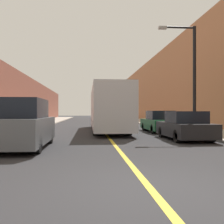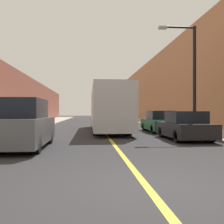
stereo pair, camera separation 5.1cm
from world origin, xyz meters
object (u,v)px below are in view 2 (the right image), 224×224
Objects in this scene: car_right_mid at (160,122)px; car_right_near at (185,127)px; parked_suv_left at (22,126)px; street_lamp_right at (191,72)px; bus at (108,109)px.

car_right_near is at bearing -91.47° from car_right_mid.
parked_suv_left is 1.04× the size of car_right_mid.
street_lamp_right is at bearing 28.75° from parked_suv_left.
street_lamp_right reaches higher than bus.
car_right_near is (3.50, -6.82, -1.04)m from bus.
car_right_near is (7.59, 2.53, -0.24)m from parked_suv_left.
street_lamp_right is at bearing 61.15° from car_right_near.
bus is at bearing 66.37° from parked_suv_left.
car_right_mid is 0.70× the size of street_lamp_right.
car_right_near is 0.64× the size of street_lamp_right.
bus is 2.56× the size of parked_suv_left.
parked_suv_left is at bearing -134.52° from car_right_mid.
parked_suv_left reaches higher than car_right_mid.
car_right_near is at bearing -118.85° from street_lamp_right.
bus reaches higher than car_right_mid.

